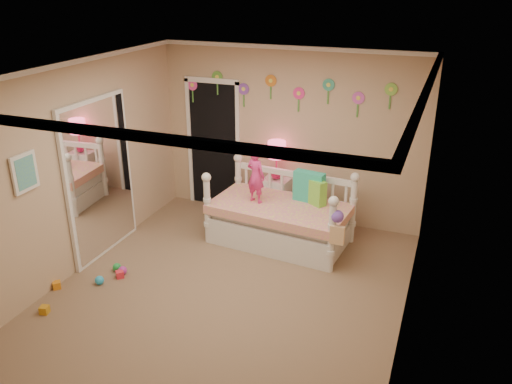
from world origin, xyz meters
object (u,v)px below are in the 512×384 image
at_px(nightstand, 276,199).
at_px(table_lamp, 277,154).
at_px(daybed, 280,208).
at_px(child, 256,176).

relative_size(nightstand, table_lamp, 1.11).
height_order(daybed, table_lamp, table_lamp).
bearing_deg(nightstand, daybed, -60.23).
height_order(daybed, child, child).
height_order(child, nightstand, child).
bearing_deg(nightstand, table_lamp, -76.34).
bearing_deg(daybed, table_lamp, 118.69).
relative_size(child, table_lamp, 1.30).
distance_m(daybed, nightstand, 0.78).
bearing_deg(child, table_lamp, -77.26).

